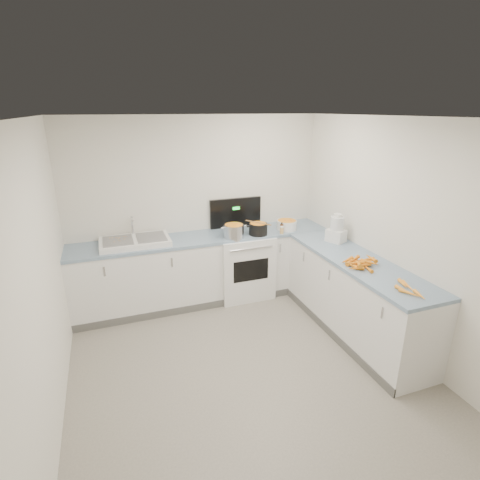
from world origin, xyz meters
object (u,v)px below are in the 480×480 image
object	(u,v)px
sink	(135,241)
extract_bottle	(282,228)
steel_pot	(234,232)
black_pot	(258,230)
food_processor	(337,230)
mixing_bowl	(287,225)
spice_jar	(282,231)
stove	(242,263)

from	to	relation	value
sink	extract_bottle	size ratio (longest dim) A/B	7.19
steel_pot	extract_bottle	distance (m)	0.69
sink	steel_pot	distance (m)	1.28
steel_pot	sink	bearing A→B (deg)	171.83
black_pot	food_processor	xyz separation A→B (m)	(0.83, -0.61, 0.09)
steel_pot	mixing_bowl	bearing A→B (deg)	5.30
black_pot	extract_bottle	size ratio (longest dim) A/B	2.08
extract_bottle	spice_jar	size ratio (longest dim) A/B	1.37
stove	extract_bottle	distance (m)	0.76
black_pot	extract_bottle	world-z (taller)	black_pot
extract_bottle	black_pot	bearing A→B (deg)	174.08
sink	stove	bearing A→B (deg)	-0.62
steel_pot	black_pot	distance (m)	0.35
food_processor	black_pot	bearing A→B (deg)	143.91
steel_pot	black_pot	bearing A→B (deg)	0.76
mixing_bowl	spice_jar	world-z (taller)	mixing_bowl
black_pot	sink	bearing A→B (deg)	173.76
extract_bottle	stove	bearing A→B (deg)	158.79
sink	mixing_bowl	bearing A→B (deg)	-2.89
mixing_bowl	extract_bottle	world-z (taller)	mixing_bowl
spice_jar	food_processor	xyz separation A→B (m)	(0.51, -0.53, 0.12)
sink	black_pot	world-z (taller)	sink
mixing_bowl	stove	bearing A→B (deg)	171.99
steel_pot	spice_jar	size ratio (longest dim) A/B	3.09
steel_pot	food_processor	world-z (taller)	food_processor
extract_bottle	mixing_bowl	bearing A→B (deg)	39.01
sink	steel_pot	xyz separation A→B (m)	(1.27, -0.18, 0.04)
steel_pot	extract_bottle	world-z (taller)	steel_pot
spice_jar	stove	bearing A→B (deg)	154.07
black_pot	spice_jar	distance (m)	0.33
steel_pot	food_processor	xyz separation A→B (m)	(1.19, -0.60, 0.08)
black_pot	spice_jar	xyz separation A→B (m)	(0.32, -0.08, -0.03)
black_pot	spice_jar	bearing A→B (deg)	-13.35
stove	steel_pot	world-z (taller)	stove
mixing_bowl	spice_jar	size ratio (longest dim) A/B	3.28
steel_pot	stove	bearing A→B (deg)	41.93
stove	steel_pot	bearing A→B (deg)	-138.07
stove	black_pot	size ratio (longest dim) A/B	5.46
sink	food_processor	bearing A→B (deg)	-17.75
steel_pot	extract_bottle	bearing A→B (deg)	-2.52
black_pot	food_processor	world-z (taller)	food_processor
stove	mixing_bowl	bearing A→B (deg)	-8.01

